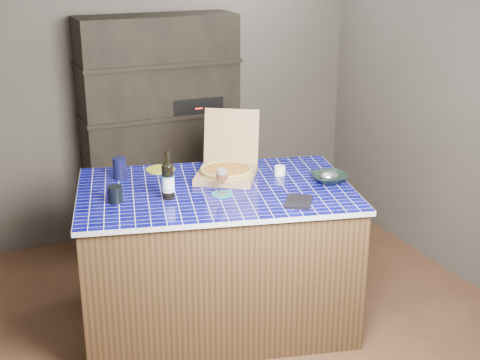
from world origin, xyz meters
name	(u,v)px	position (x,y,z in m)	size (l,w,h in m)	color
room	(239,138)	(0.00, 0.00, 1.25)	(3.50, 3.50, 3.50)	brown
shelving_unit	(161,131)	(0.00, 1.53, 0.90)	(1.20, 0.41, 1.80)	black
kitchen_island	(216,255)	(-0.09, 0.16, 0.45)	(1.85, 1.41, 0.90)	#4D321E
pizza_box	(227,169)	(0.05, 0.32, 0.96)	(0.53, 0.56, 0.39)	#A37054
mead_bottle	(168,180)	(-0.40, 0.11, 1.02)	(0.08, 0.08, 0.28)	black
teal_trivet	(222,194)	(-0.09, 0.04, 0.91)	(0.13, 0.13, 0.01)	#166A76
wine_glass	(222,176)	(-0.09, 0.04, 1.02)	(0.07, 0.07, 0.16)	white
tumbler	(115,194)	(-0.70, 0.18, 0.95)	(0.09, 0.09, 0.10)	black
dvd_case	(299,202)	(0.25, -0.26, 0.91)	(0.15, 0.20, 0.02)	black
bowl	(329,178)	(0.60, -0.02, 0.93)	(0.22, 0.22, 0.05)	black
foil_contents	(329,176)	(0.60, -0.02, 0.94)	(0.12, 0.10, 0.06)	silver
white_jar	(280,171)	(0.38, 0.22, 0.93)	(0.07, 0.07, 0.06)	white
navy_cup	(120,168)	(-0.57, 0.57, 0.97)	(0.08, 0.08, 0.13)	black
green_trivet	(160,169)	(-0.29, 0.63, 0.91)	(0.19, 0.19, 0.01)	olive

